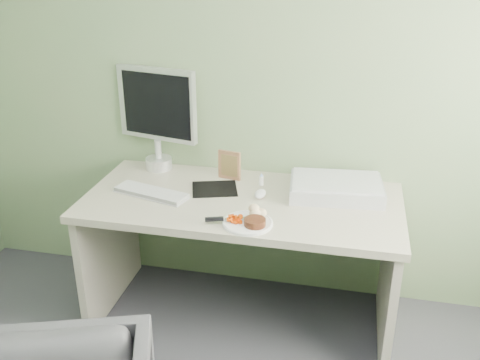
% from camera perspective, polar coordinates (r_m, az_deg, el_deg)
% --- Properties ---
extents(wall_back, '(3.50, 0.00, 3.50)m').
position_cam_1_polar(wall_back, '(2.86, 1.84, 12.53)').
color(wall_back, '#70845C').
rests_on(wall_back, floor).
extents(desk, '(1.60, 0.75, 0.73)m').
position_cam_1_polar(desk, '(2.79, 0.19, -5.40)').
color(desk, '#B4AD96').
rests_on(desk, floor).
extents(plate, '(0.23, 0.23, 0.01)m').
position_cam_1_polar(plate, '(2.46, 0.82, -4.62)').
color(plate, white).
rests_on(plate, desk).
extents(steak, '(0.13, 0.13, 0.03)m').
position_cam_1_polar(steak, '(2.42, 1.60, -4.52)').
color(steak, black).
rests_on(steak, plate).
extents(potato_pile, '(0.13, 0.10, 0.06)m').
position_cam_1_polar(potato_pile, '(2.49, 1.72, -3.28)').
color(potato_pile, tan).
rests_on(potato_pile, plate).
extents(carrot_heap, '(0.07, 0.07, 0.04)m').
position_cam_1_polar(carrot_heap, '(2.45, -0.56, -4.03)').
color(carrot_heap, '#D84004').
rests_on(carrot_heap, plate).
extents(steak_knife, '(0.21, 0.09, 0.02)m').
position_cam_1_polar(steak_knife, '(2.46, -1.94, -4.17)').
color(steak_knife, silver).
rests_on(steak_knife, plate).
extents(mousepad, '(0.28, 0.26, 0.00)m').
position_cam_1_polar(mousepad, '(2.81, -2.73, -0.95)').
color(mousepad, black).
rests_on(mousepad, desk).
extents(keyboard, '(0.41, 0.21, 0.02)m').
position_cam_1_polar(keyboard, '(2.78, -9.47, -1.28)').
color(keyboard, white).
rests_on(keyboard, desk).
extents(computer_mouse, '(0.06, 0.10, 0.03)m').
position_cam_1_polar(computer_mouse, '(2.72, 2.17, -1.49)').
color(computer_mouse, white).
rests_on(computer_mouse, desk).
extents(photo_frame, '(0.13, 0.04, 0.16)m').
position_cam_1_polar(photo_frame, '(2.90, -1.14, 1.60)').
color(photo_frame, '#986446').
rests_on(photo_frame, desk).
extents(eyedrop_bottle, '(0.02, 0.02, 0.07)m').
position_cam_1_polar(eyedrop_bottle, '(2.85, 2.29, 0.05)').
color(eyedrop_bottle, white).
rests_on(eyedrop_bottle, desk).
extents(scanner, '(0.49, 0.35, 0.07)m').
position_cam_1_polar(scanner, '(2.77, 10.21, -0.90)').
color(scanner, silver).
rests_on(scanner, desk).
extents(monitor, '(0.48, 0.18, 0.57)m').
position_cam_1_polar(monitor, '(3.02, -8.84, 7.09)').
color(monitor, silver).
rests_on(monitor, desk).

